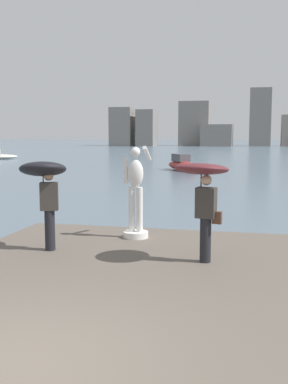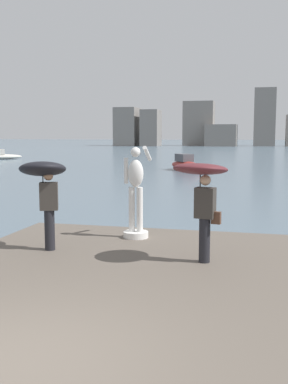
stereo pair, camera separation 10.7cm
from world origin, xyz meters
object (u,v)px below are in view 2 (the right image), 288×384
(onlooker_right, at_px, (202,183))
(boat_mid, at_px, (0,156))
(onlooker_left, at_px, (44,179))
(boat_far, at_px, (186,164))
(statue_white_figure, at_px, (136,198))

(onlooker_right, relative_size, boat_mid, 0.41)
(onlooker_left, xyz_separation_m, boat_far, (-1.31, 28.07, -1.46))
(statue_white_figure, xyz_separation_m, boat_far, (-2.90, 26.41, -0.89))
(onlooker_left, distance_m, boat_far, 28.14)
(onlooker_right, relative_size, boat_far, 0.42)
(boat_far, bearing_deg, onlooker_right, -80.52)
(onlooker_left, bearing_deg, statue_white_figure, 46.24)
(statue_white_figure, distance_m, onlooker_left, 2.37)
(onlooker_left, xyz_separation_m, onlooker_right, (3.40, -0.14, 0.01))
(onlooker_left, relative_size, onlooker_right, 1.00)
(onlooker_right, bearing_deg, statue_white_figure, 135.23)
(statue_white_figure, distance_m, boat_far, 26.58)
(onlooker_left, height_order, onlooker_right, onlooker_left)
(onlooker_right, bearing_deg, boat_mid, 125.32)
(onlooker_left, relative_size, boat_far, 0.42)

